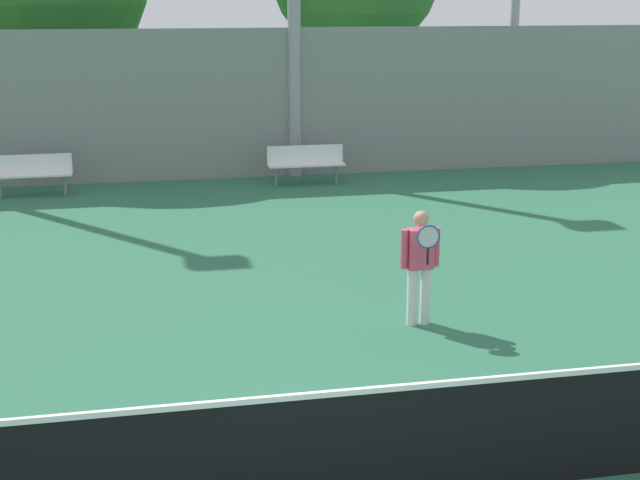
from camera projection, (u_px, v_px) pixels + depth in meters
tennis_net at (317, 450)px, 7.44m from camera, size 10.15×0.09×1.08m
tennis_player at (420, 262)px, 11.58m from camera, size 0.53×0.40×1.54m
bench_courtside_near at (32, 170)px, 19.18m from camera, size 1.69×0.40×0.87m
bench_courtside_far at (306, 160)px, 20.33m from camera, size 1.76×0.40×0.87m
back_fence at (197, 105)px, 20.52m from camera, size 24.98×0.06×3.46m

